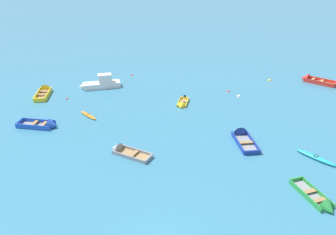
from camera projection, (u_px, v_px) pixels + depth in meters
name	position (u px, v px, depth m)	size (l,w,h in m)	color
rowboat_yellow_outer_right	(182.00, 105.00, 35.67)	(1.51, 3.06, 0.96)	#99754C
kayak_turquoise_center	(316.00, 157.00, 26.03)	(2.76, 2.88, 0.33)	teal
rowboat_blue_cluster_outer	(45.00, 125.00, 31.00)	(4.31, 1.88, 1.26)	gray
rowboat_green_midfield_right	(321.00, 203.00, 21.12)	(2.31, 3.90, 1.08)	gray
motor_launch_white_back_row_center	(99.00, 84.00, 40.58)	(5.52, 2.83, 2.03)	white
kayak_orange_foreground_center	(88.00, 115.00, 33.24)	(2.36, 2.26, 0.27)	orange
rowboat_deep_blue_far_back	(241.00, 136.00, 29.14)	(2.00, 4.26, 1.37)	gray
rowboat_grey_distant_center	(122.00, 151.00, 26.95)	(4.01, 2.81, 1.17)	#99754C
rowboat_red_far_right	(311.00, 80.00, 42.83)	(4.46, 3.90, 1.41)	#99754C
rowboat_yellow_near_left	(45.00, 91.00, 39.14)	(1.98, 4.48, 1.29)	#99754C
mooring_buoy_central	(239.00, 96.00, 38.20)	(0.44, 0.44, 0.44)	silver
mooring_buoy_far_field	(228.00, 91.00, 39.68)	(0.33, 0.33, 0.33)	red
mooring_buoy_between_boats_right	(67.00, 99.00, 37.47)	(0.28, 0.28, 0.28)	red
mooring_buoy_midfield	(132.00, 75.00, 45.28)	(0.33, 0.33, 0.33)	red
mooring_buoy_between_boats_left	(270.00, 81.00, 43.28)	(0.43, 0.43, 0.43)	yellow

